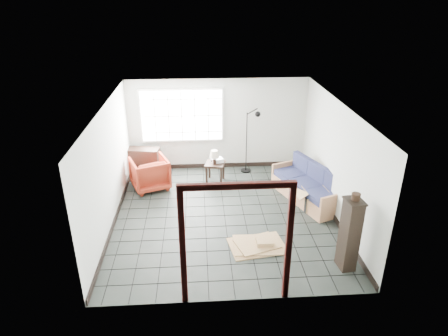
{
  "coord_description": "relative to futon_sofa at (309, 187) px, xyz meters",
  "views": [
    {
      "loc": [
        -0.54,
        -7.95,
        4.84
      ],
      "look_at": [
        0.01,
        0.3,
        1.07
      ],
      "focal_mm": 32.0,
      "sensor_mm": 36.0,
      "label": 1
    }
  ],
  "objects": [
    {
      "name": "pot",
      "position": [
        0.02,
        -2.62,
        1.16
      ],
      "size": [
        0.18,
        0.18,
        0.12
      ],
      "rotation": [
        0.0,
        0.0,
        0.17
      ],
      "color": "black",
      "rests_on": "tall_shelf"
    },
    {
      "name": "armchair",
      "position": [
        -3.99,
        0.9,
        0.13
      ],
      "size": [
        1.13,
        1.1,
        0.92
      ],
      "primitive_type": "imported",
      "rotation": [
        0.0,
        0.0,
        3.51
      ],
      "color": "#9C2B16",
      "rests_on": "ground"
    },
    {
      "name": "open_box",
      "position": [
        0.01,
        -0.43,
        -0.15
      ],
      "size": [
        0.96,
        0.55,
        0.51
      ],
      "rotation": [
        0.0,
        0.0,
        0.13
      ],
      "color": "#9F6B4D",
      "rests_on": "ground"
    },
    {
      "name": "table_lamp",
      "position": [
        -2.3,
        1.1,
        0.48
      ],
      "size": [
        0.32,
        0.32,
        0.38
      ],
      "rotation": [
        0.0,
        0.0,
        0.37
      ],
      "color": "black",
      "rests_on": "side_table"
    },
    {
      "name": "room_shell",
      "position": [
        -2.14,
        -0.61,
        1.35
      ],
      "size": [
        5.02,
        5.52,
        2.61
      ],
      "color": "beige",
      "rests_on": "ground"
    },
    {
      "name": "tall_shelf",
      "position": [
        0.01,
        -2.64,
        0.4
      ],
      "size": [
        0.35,
        0.42,
        1.44
      ],
      "rotation": [
        0.0,
        0.0,
        0.12
      ],
      "color": "black",
      "rests_on": "ground"
    },
    {
      "name": "ground",
      "position": [
        -2.14,
        -0.64,
        -0.33
      ],
      "size": [
        5.5,
        5.5,
        0.0
      ],
      "primitive_type": "plane",
      "color": "black",
      "rests_on": "ground"
    },
    {
      "name": "side_table",
      "position": [
        -2.27,
        1.16,
        0.11
      ],
      "size": [
        0.59,
        0.59,
        0.54
      ],
      "rotation": [
        0.0,
        0.0,
        -0.23
      ],
      "color": "black",
      "rests_on": "ground"
    },
    {
      "name": "console_shelf",
      "position": [
        -4.29,
        1.76,
        0.05
      ],
      "size": [
        1.04,
        0.54,
        0.77
      ],
      "rotation": [
        0.0,
        0.0,
        -0.16
      ],
      "color": "black",
      "rests_on": "ground"
    },
    {
      "name": "doorway_trim",
      "position": [
        -2.14,
        -3.34,
        1.05
      ],
      "size": [
        1.8,
        0.08,
        2.2
      ],
      "color": "black",
      "rests_on": "ground"
    },
    {
      "name": "floor_lamp",
      "position": [
        -1.23,
        1.73,
        0.66
      ],
      "size": [
        0.54,
        0.34,
        1.86
      ],
      "rotation": [
        0.0,
        0.0,
        0.21
      ],
      "color": "black",
      "rests_on": "ground"
    },
    {
      "name": "projector",
      "position": [
        -2.22,
        1.22,
        0.26
      ],
      "size": [
        0.36,
        0.31,
        0.11
      ],
      "rotation": [
        0.0,
        0.0,
        0.27
      ],
      "color": "silver",
      "rests_on": "side_table"
    },
    {
      "name": "window_panel",
      "position": [
        -3.14,
        2.06,
        1.27
      ],
      "size": [
        2.32,
        0.08,
        1.52
      ],
      "color": "silver",
      "rests_on": "ground"
    },
    {
      "name": "futon_sofa",
      "position": [
        0.0,
        0.0,
        0.0
      ],
      "size": [
        1.49,
        2.22,
        0.92
      ],
      "rotation": [
        0.0,
        0.0,
        0.38
      ],
      "color": "#9A6A45",
      "rests_on": "ground"
    },
    {
      "name": "cardboard_pile",
      "position": [
        -1.54,
        -1.89,
        -0.29
      ],
      "size": [
        1.23,
        0.96,
        0.16
      ],
      "rotation": [
        0.0,
        0.0,
        0.11
      ],
      "color": "#9F6B4D",
      "rests_on": "ground"
    }
  ]
}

